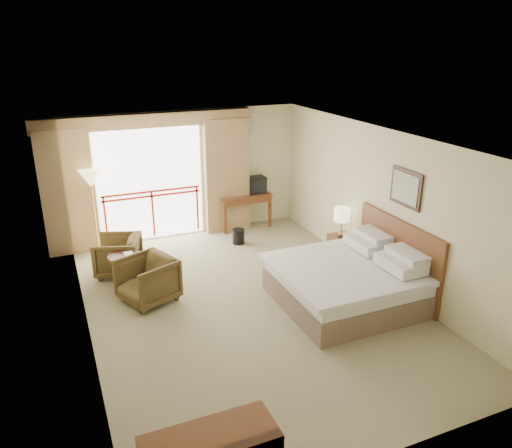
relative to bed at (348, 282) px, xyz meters
name	(u,v)px	position (x,y,z in m)	size (l,w,h in m)	color
floor	(249,303)	(-1.50, 0.60, -0.38)	(7.00, 7.00, 0.00)	gray
ceiling	(248,140)	(-1.50, 0.60, 2.32)	(7.00, 7.00, 0.00)	white
wall_back	(187,173)	(-1.50, 4.10, 0.97)	(5.00, 5.00, 0.00)	beige
wall_front	(388,348)	(-1.50, -2.90, 0.97)	(5.00, 5.00, 0.00)	beige
wall_left	(79,252)	(-4.00, 0.60, 0.97)	(7.00, 7.00, 0.00)	beige
wall_right	(382,207)	(1.00, 0.60, 0.97)	(7.00, 7.00, 0.00)	beige
balcony_door	(151,184)	(-2.30, 4.08, 0.82)	(2.40, 2.40, 0.00)	white
balcony_railing	(152,202)	(-2.30, 4.06, 0.44)	(2.09, 0.03, 1.02)	#B1230F
curtain_left	(68,193)	(-3.95, 3.95, 0.87)	(1.00, 0.26, 2.50)	#987249
curtain_right	(226,176)	(-0.65, 3.95, 0.87)	(1.00, 0.26, 2.50)	#987249
valance	(147,120)	(-2.30, 3.98, 2.17)	(4.40, 0.22, 0.28)	#987249
hvac_vent	(243,123)	(-0.20, 4.07, 1.97)	(0.50, 0.04, 0.50)	silver
bed	(348,282)	(0.00, 0.00, 0.00)	(2.13, 2.06, 0.97)	brown
headboard	(398,257)	(0.96, 0.00, 0.27)	(0.06, 2.10, 1.30)	#5A2B14
framed_art	(406,188)	(0.97, 0.00, 1.47)	(0.04, 0.72, 0.60)	black
nightstand	(341,250)	(0.71, 1.31, -0.09)	(0.40, 0.48, 0.57)	#5A2B14
table_lamp	(342,215)	(0.71, 1.36, 0.61)	(0.30, 0.30, 0.54)	tan
phone	(344,238)	(0.66, 1.16, 0.24)	(0.18, 0.14, 0.08)	black
desk	(243,201)	(-0.24, 4.00, 0.23)	(1.19, 0.58, 0.78)	#5A2B14
tv	(256,185)	(0.06, 3.94, 0.59)	(0.42, 0.33, 0.38)	black
coffee_maker	(229,191)	(-0.59, 3.95, 0.52)	(0.12, 0.12, 0.25)	black
cup	(236,194)	(-0.44, 3.90, 0.45)	(0.08, 0.08, 0.11)	white
wastebasket	(238,236)	(-0.73, 3.04, -0.22)	(0.25, 0.25, 0.32)	black
armchair_far	(120,273)	(-3.28, 2.57, -0.38)	(0.77, 0.79, 0.72)	#423318
armchair_near	(149,300)	(-2.99, 1.34, -0.38)	(0.81, 0.83, 0.76)	#423318
side_table	(125,266)	(-3.24, 1.94, 0.04)	(0.56, 0.56, 0.61)	black
book	(124,255)	(-3.24, 1.94, 0.24)	(0.16, 0.21, 0.02)	white
floor_lamp	(91,181)	(-3.51, 3.75, 1.11)	(0.44, 0.44, 1.72)	tan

